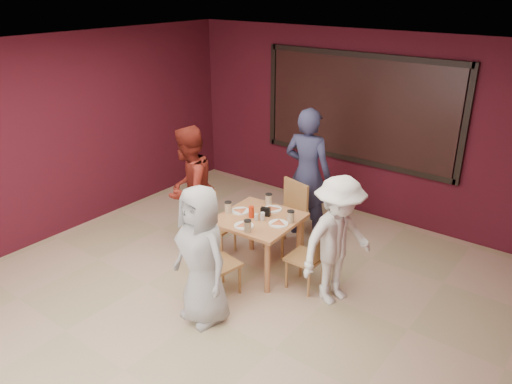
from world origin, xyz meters
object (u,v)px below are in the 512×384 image
Objects in this scene: diner_left at (189,190)px; diner_back at (307,174)px; diner_front at (202,256)px; diner_right at (338,241)px; chair_back at (289,212)px; chair_right at (310,255)px; chair_left at (214,221)px; chair_front at (216,262)px; dining_table at (259,224)px.

diner_back is at bearing 125.77° from diner_left.
diner_right is at bearing 61.01° from diner_front.
chair_back is at bearing 75.19° from diner_right.
diner_right is at bearing -1.24° from chair_right.
diner_left is at bearing -162.55° from chair_left.
diner_back reaches higher than chair_front.
diner_right reaches higher than chair_left.
chair_front is at bearing 123.22° from diner_front.
diner_front is at bearing 33.98° from diner_left.
chair_left is 1.50m from chair_right.
chair_back reaches higher than chair_right.
diner_front is at bearing -117.49° from chair_right.
diner_left is at bearing -174.87° from dining_table.
diner_front reaches higher than chair_back.
chair_right is 0.47× the size of diner_left.
chair_right reaches higher than chair_front.
diner_front is (0.89, -1.17, 0.33)m from chair_left.
diner_back reaches higher than diner_front.
chair_back is 1.18× the size of chair_right.
chair_back is at bearing 105.27° from diner_front.
chair_front is 1.11m from chair_right.
chair_front is 1.41m from diner_right.
diner_front is at bearing -67.00° from chair_front.
diner_front is at bearing -84.94° from chair_back.
chair_right is 1.89m from diner_left.
diner_front is at bearing 157.99° from diner_right.
chair_front is 1.05m from chair_left.
diner_right is (1.13, -0.70, 0.23)m from chair_back.
chair_back is 1.90m from diner_front.
diner_left reaches higher than chair_back.
chair_front is 0.99× the size of chair_right.
chair_left is (-0.72, 0.77, 0.00)m from chair_front.
dining_table is 0.52× the size of diner_back.
chair_right is 0.43× the size of diner_back.
chair_back is (0.00, 1.48, 0.09)m from chair_front.
chair_right is 1.49m from diner_back.
chair_left is at bearing 179.41° from dining_table.
chair_left is 1.00× the size of chair_right.
diner_right is (0.34, -0.01, 0.31)m from chair_right.
dining_table is 1.18m from diner_front.
diner_right is at bearing -32.01° from chair_back.
dining_table is at bearing -178.40° from chair_right.
diner_front is at bearing -52.86° from chair_left.
dining_table reaches higher than chair_left.
chair_front is 0.99× the size of chair_left.
dining_table reaches higher than chair_front.
chair_right is 0.46m from diner_right.
chair_left is at bearing 92.44° from diner_left.
diner_back reaches higher than diner_left.
chair_back is at bearing 44.57° from chair_left.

